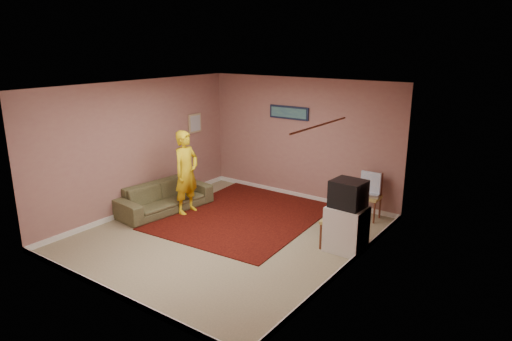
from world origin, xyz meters
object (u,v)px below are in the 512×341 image
Objects in this scene: crt_tv at (348,194)px; sofa at (165,197)px; chair_b at (336,214)px; person at (186,172)px; tv_cabinet at (346,229)px; chair_a at (369,192)px.

crt_tv is 3.83m from sofa.
crt_tv is 0.42m from chair_b.
chair_b is at bearing -87.92° from person.
crt_tv reaches higher than tv_cabinet.
tv_cabinet is at bearing -76.70° from sofa.
chair_b is 0.27× the size of sofa.
person reaches higher than crt_tv.
chair_a is 0.25× the size of sofa.
chair_b is (-0.18, -0.02, -0.39)m from crt_tv.
chair_b is (-0.18, -0.02, 0.21)m from tv_cabinet.
chair_a is 0.94× the size of chair_b.
sofa is (-3.75, -0.44, -0.09)m from tv_cabinet.
chair_a is 0.30× the size of person.
chair_b reaches higher than tv_cabinet.
chair_a is at bearing 101.97° from crt_tv.
crt_tv is 1.03× the size of chair_b.
chair_a is at bearing -179.78° from chair_b.
chair_a is at bearing 98.85° from tv_cabinet.
chair_b is 3.61m from sofa.
sofa is at bearing -173.31° from tv_cabinet.
chair_a reaches higher than sofa.
chair_a is 1.55m from chair_b.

